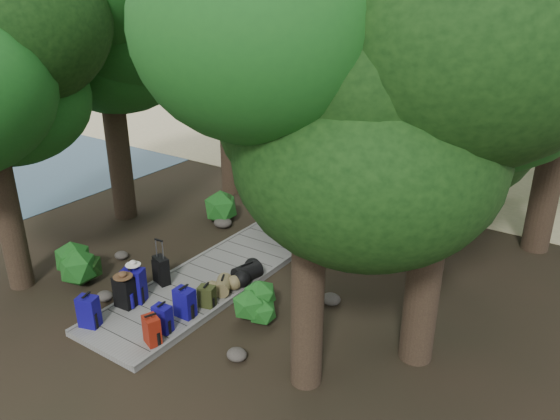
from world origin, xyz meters
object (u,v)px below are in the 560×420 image
Objects in this scene: suitcase_on_boardwalk at (161,270)px; sun_lounger at (467,166)px; backpack_left_a at (88,310)px; backpack_right_a at (152,329)px; kayak at (345,141)px; backpack_left_c at (134,284)px; backpack_left_b at (125,290)px; duffel_right_khaki at (223,285)px; duffel_right_black at (247,272)px; lone_suitcase_on_sand at (398,164)px; backpack_right_b at (163,317)px; backpack_right_c at (185,301)px; backpack_right_d at (207,295)px.

suitcase_on_boardwalk reaches higher than sun_lounger.
backpack_right_a is (1.46, 0.31, -0.05)m from backpack_left_a.
kayak is (-2.19, 15.04, -0.32)m from backpack_left_a.
kayak is (-2.22, 13.88, -0.38)m from backpack_left_c.
duffel_right_khaki is at bearing 44.84° from backpack_left_b.
backpack_left_b is 0.26m from backpack_left_c.
duffel_right_black is at bearing -79.36° from kayak.
kayak is at bearing 165.14° from lone_suitcase_on_sand.
backpack_right_b is (-0.11, 0.39, -0.00)m from backpack_right_a.
duffel_right_khaki is at bearing 22.85° from backpack_left_c.
lone_suitcase_on_sand is (-0.20, 10.27, 0.03)m from duffel_right_khaki.
backpack_left_b is at bearing 178.86° from backpack_right_a.
backpack_right_c is at bearing -70.29° from lone_suitcase_on_sand.
kayak is at bearing 76.33° from duffel_right_khaki.
backpack_right_b is 0.97× the size of suitcase_on_boardwalk.
backpack_left_c is 11.67m from lone_suitcase_on_sand.
duffel_right_black is at bearing 110.20° from backpack_right_a.
backpack_left_c is at bearing -110.60° from duffel_right_black.
duffel_right_khaki is (0.05, 1.80, -0.14)m from backpack_right_b.
backpack_left_a is at bearing -136.60° from backpack_right_c.
suitcase_on_boardwalk is 13.18m from kayak.
backpack_left_c is 1.32m from backpack_right_c.
suitcase_on_boardwalk is 10.81m from lone_suitcase_on_sand.
backpack_right_c is 1.30× the size of duffel_right_khaki.
backpack_right_a reaches higher than duffel_right_khaki.
duffel_right_black is 12.38m from kayak.
backpack_right_c is at bearing -82.33° from kayak.
backpack_left_b is 0.91× the size of backpack_left_c.
duffel_right_khaki is at bearing -113.56° from sun_lounger.
backpack_left_b is at bearing -161.28° from backpack_right_d.
backpack_right_c is 0.38× the size of sun_lounger.
backpack_left_c is 0.88m from suitcase_on_boardwalk.
backpack_left_c reaches higher than suitcase_on_boardwalk.
duffel_right_khaki is (-0.06, 2.19, -0.14)m from backpack_right_a.
backpack_right_c is at bearing 86.80° from backpack_right_b.
lone_suitcase_on_sand is at bearing 112.50° from backpack_right_a.
kayak is at bearing 77.42° from backpack_left_c.
backpack_left_c reaches higher than backpack_right_d.
backpack_left_b is at bearing 69.80° from backpack_left_a.
duffel_right_black is (0.05, 1.35, -0.06)m from backpack_right_d.
backpack_right_c is 1.07× the size of suitcase_on_boardwalk.
sun_lounger is (2.18, 1.27, -0.01)m from lone_suitcase_on_sand.
backpack_left_c reaches higher than backpack_right_a.
backpack_right_b is at bearing -90.42° from backpack_right_c.
suitcase_on_boardwalk is at bearing 151.69° from backpack_right_c.
backpack_right_c is (1.31, 0.45, -0.04)m from backpack_left_b.
lone_suitcase_on_sand reaches higher than kayak.
backpack_right_a is 0.41m from backpack_right_b.
duffel_right_black is 1.06× the size of lone_suitcase_on_sand.
suitcase_on_boardwalk is at bearing -87.38° from kayak.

